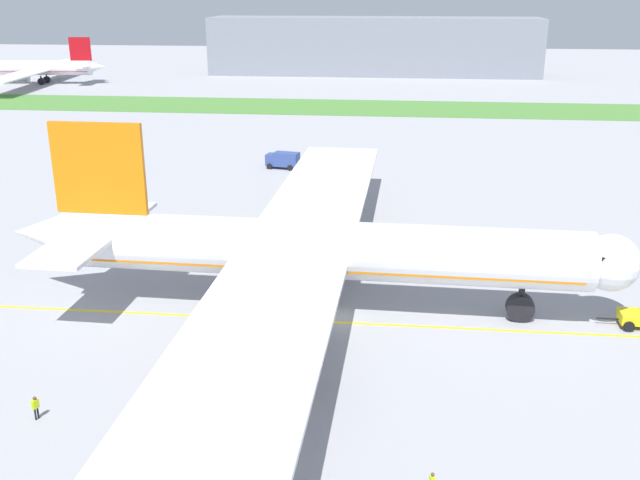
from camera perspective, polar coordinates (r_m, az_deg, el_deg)
ground_plane at (r=61.97m, az=1.38°, el=-6.28°), size 600.00×600.00×0.00m
apron_taxi_line at (r=61.35m, az=1.32°, el=-6.56°), size 280.00×0.36×0.01m
grass_median_strip at (r=173.20m, az=4.67°, el=10.42°), size 320.00×24.00×0.10m
airliner_foreground at (r=61.80m, az=-0.92°, el=-0.84°), size 54.37×87.26×16.14m
ground_crew_wingwalker_port at (r=51.66m, az=-21.66°, el=-12.12°), size 0.42×0.54×1.69m
ground_crew_marshaller_front at (r=59.44m, az=-7.74°, el=-6.53°), size 0.57×0.40×1.72m
service_truck_baggage_loader at (r=113.35m, az=-2.97°, el=6.40°), size 5.46×3.23×2.58m
service_truck_fuel_bowser at (r=112.89m, az=-17.10°, el=5.64°), size 5.91×4.16×3.13m
parked_airliner_far_left at (r=232.89m, az=-21.66°, el=12.57°), size 41.72×66.61×13.40m
terminal_building at (r=242.42m, az=4.27°, el=15.11°), size 105.91×20.00×18.00m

